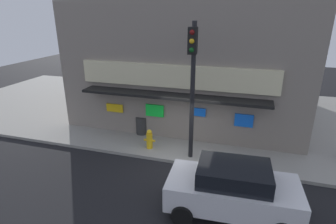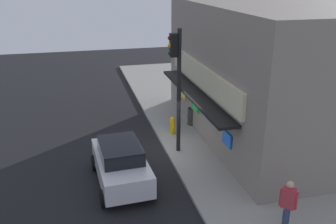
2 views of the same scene
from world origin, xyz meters
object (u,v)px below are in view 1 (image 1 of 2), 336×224
traffic_light (192,76)px  fire_hydrant (149,139)px  trash_can (142,125)px  parked_car_white (232,189)px

traffic_light → fire_hydrant: size_ratio=6.15×
fire_hydrant → trash_can: fire_hydrant is taller
traffic_light → fire_hydrant: 3.62m
trash_can → parked_car_white: size_ratio=0.22×
trash_can → parked_car_white: 6.46m
traffic_light → trash_can: 4.48m
parked_car_white → fire_hydrant: bearing=141.3°
parked_car_white → trash_can: bearing=136.9°
fire_hydrant → parked_car_white: 4.88m
traffic_light → fire_hydrant: bearing=170.2°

